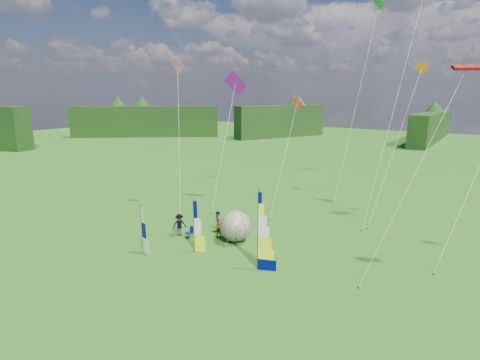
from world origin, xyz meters
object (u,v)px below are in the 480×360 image
Objects in this scene: spectator_d at (235,223)px; camp_chair at (189,232)px; spectator_b at (218,222)px; spectator_c at (180,225)px; side_banner_far at (142,230)px; spectator_a at (219,228)px; feather_banner_main at (258,232)px; bol_inflatable at (235,226)px; side_banner_left at (194,226)px; kite_whale at (396,95)px.

spectator_d reaches higher than camp_chair.
spectator_c is (-2.04, -2.55, 0.03)m from spectator_b.
side_banner_far is 2.36× the size of spectator_a.
spectator_d is (-5.12, 4.62, -1.80)m from feather_banner_main.
spectator_b is 1.54m from spectator_d.
feather_banner_main is 2.16× the size of bol_inflatable.
spectator_a is at bearing -9.14° from spectator_b.
side_banner_left is at bearing 162.66° from feather_banner_main.
kite_whale is at bearing 17.52° from spectator_a.
spectator_c is at bearing 102.41° from side_banner_far.
side_banner_far is 25.28m from kite_whale.
side_banner_far is at bearing -112.43° from kite_whale.
spectator_d is (0.65, 1.39, 0.15)m from spectator_a.
spectator_a is 1.17m from spectator_b.
spectator_d is at bearing -12.49° from spectator_c.
spectator_a is at bearing -115.00° from kite_whale.
spectator_c is (-3.15, 1.73, -1.05)m from side_banner_left.
side_banner_left reaches higher than side_banner_far.
side_banner_left is 1.59× the size of bol_inflatable.
spectator_d is at bearing -116.04° from kite_whale.
side_banner_left is at bearing 48.01° from side_banner_far.
spectator_c is 4.66m from spectator_d.
spectator_c is at bearing -154.65° from camp_chair.
side_banner_far is 1.42× the size of bol_inflatable.
feather_banner_main reaches higher than side_banner_left.
camp_chair is at bearing 64.36° from spectator_d.
side_banner_left is 3.77m from bol_inflatable.
kite_whale reaches higher than spectator_c.
spectator_c is 1.92× the size of camp_chair.
bol_inflatable is 1.33× the size of spectator_c.
side_banner_left is 1.12× the size of side_banner_far.
kite_whale is at bearing -3.46° from spectator_c.
spectator_c is (-4.47, -1.73, -0.31)m from bol_inflatable.
kite_whale reaches higher than bol_inflatable.
bol_inflatable is (-4.14, 3.25, -1.46)m from feather_banner_main.
spectator_a is 3.31m from spectator_c.
kite_whale reaches higher than spectator_d.
feather_banner_main is at bearing 9.40° from camp_chair.
spectator_d is (3.44, 7.10, -0.87)m from side_banner_far.
spectator_c is at bearing 136.61° from side_banner_left.
bol_inflatable is 2.58m from spectator_b.
side_banner_left is 3.74m from spectator_c.
spectator_c is at bearing 55.47° from spectator_d.
side_banner_left is at bearing 99.90° from spectator_d.
kite_whale is (12.72, 19.59, 9.68)m from side_banner_far.
feather_banner_main is at bearing -38.16° from bol_inflatable.
feather_banner_main is at bearing -64.16° from spectator_c.
feather_banner_main reaches higher than spectator_a.
side_banner_far is 3.61× the size of camp_chair.
camp_chair is (-2.16, 1.80, -1.50)m from side_banner_left.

